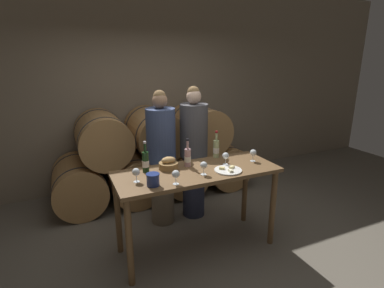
{
  "coord_description": "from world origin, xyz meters",
  "views": [
    {
      "loc": [
        -1.25,
        -2.66,
        2.08
      ],
      "look_at": [
        0.0,
        0.13,
        1.18
      ],
      "focal_mm": 28.0,
      "sensor_mm": 36.0,
      "label": 1
    }
  ],
  "objects_px": {
    "wine_bottle_red": "(146,162)",
    "wine_bottle_rose": "(188,157)",
    "bread_basket": "(168,164)",
    "person_right": "(194,153)",
    "cheese_plate": "(228,170)",
    "person_left": "(162,159)",
    "blue_crock": "(153,179)",
    "wine_glass_right": "(226,156)",
    "wine_bottle_white": "(216,148)",
    "wine_glass_far_left": "(136,172)",
    "wine_glass_far_right": "(253,153)",
    "tasting_table": "(197,182)",
    "wine_glass_left": "(176,174)",
    "wine_glass_center": "(204,166)"
  },
  "relations": [
    {
      "from": "person_right",
      "to": "wine_glass_far_right",
      "type": "height_order",
      "value": "person_right"
    },
    {
      "from": "cheese_plate",
      "to": "wine_glass_right",
      "type": "distance_m",
      "value": 0.21
    },
    {
      "from": "person_right",
      "to": "wine_glass_far_left",
      "type": "distance_m",
      "value": 1.2
    },
    {
      "from": "bread_basket",
      "to": "wine_glass_center",
      "type": "relative_size",
      "value": 1.47
    },
    {
      "from": "wine_bottle_white",
      "to": "blue_crock",
      "type": "relative_size",
      "value": 2.55
    },
    {
      "from": "person_left",
      "to": "wine_bottle_red",
      "type": "bearing_deg",
      "value": -123.24
    },
    {
      "from": "wine_bottle_white",
      "to": "wine_bottle_rose",
      "type": "bearing_deg",
      "value": -162.08
    },
    {
      "from": "tasting_table",
      "to": "person_left",
      "type": "bearing_deg",
      "value": 103.39
    },
    {
      "from": "blue_crock",
      "to": "bread_basket",
      "type": "distance_m",
      "value": 0.44
    },
    {
      "from": "tasting_table",
      "to": "wine_glass_far_left",
      "type": "relative_size",
      "value": 12.5
    },
    {
      "from": "wine_bottle_red",
      "to": "wine_bottle_rose",
      "type": "bearing_deg",
      "value": -2.73
    },
    {
      "from": "person_right",
      "to": "wine_glass_left",
      "type": "distance_m",
      "value": 1.13
    },
    {
      "from": "blue_crock",
      "to": "cheese_plate",
      "type": "xyz_separation_m",
      "value": [
        0.82,
        0.04,
        -0.06
      ]
    },
    {
      "from": "blue_crock",
      "to": "tasting_table",
      "type": "bearing_deg",
      "value": 19.49
    },
    {
      "from": "wine_glass_center",
      "to": "wine_glass_right",
      "type": "relative_size",
      "value": 1.0
    },
    {
      "from": "wine_bottle_red",
      "to": "wine_glass_right",
      "type": "relative_size",
      "value": 2.36
    },
    {
      "from": "wine_glass_far_right",
      "to": "person_left",
      "type": "bearing_deg",
      "value": 141.0
    },
    {
      "from": "wine_bottle_white",
      "to": "cheese_plate",
      "type": "height_order",
      "value": "wine_bottle_white"
    },
    {
      "from": "person_left",
      "to": "blue_crock",
      "type": "relative_size",
      "value": 13.57
    },
    {
      "from": "cheese_plate",
      "to": "wine_glass_far_right",
      "type": "xyz_separation_m",
      "value": [
        0.41,
        0.15,
        0.09
      ]
    },
    {
      "from": "wine_bottle_red",
      "to": "wine_glass_left",
      "type": "relative_size",
      "value": 2.36
    },
    {
      "from": "person_right",
      "to": "wine_glass_left",
      "type": "relative_size",
      "value": 12.51
    },
    {
      "from": "tasting_table",
      "to": "wine_bottle_white",
      "type": "relative_size",
      "value": 5.42
    },
    {
      "from": "wine_glass_far_left",
      "to": "wine_glass_far_right",
      "type": "relative_size",
      "value": 1.0
    },
    {
      "from": "wine_bottle_red",
      "to": "cheese_plate",
      "type": "bearing_deg",
      "value": -22.27
    },
    {
      "from": "wine_bottle_red",
      "to": "wine_glass_far_right",
      "type": "relative_size",
      "value": 2.36
    },
    {
      "from": "person_right",
      "to": "blue_crock",
      "type": "height_order",
      "value": "person_right"
    },
    {
      "from": "cheese_plate",
      "to": "wine_glass_left",
      "type": "distance_m",
      "value": 0.63
    },
    {
      "from": "person_right",
      "to": "blue_crock",
      "type": "bearing_deg",
      "value": -132.67
    },
    {
      "from": "person_right",
      "to": "wine_glass_far_right",
      "type": "xyz_separation_m",
      "value": [
        0.42,
        -0.7,
        0.15
      ]
    },
    {
      "from": "wine_glass_far_right",
      "to": "person_right",
      "type": "bearing_deg",
      "value": 121.22
    },
    {
      "from": "wine_bottle_rose",
      "to": "wine_glass_right",
      "type": "height_order",
      "value": "wine_bottle_rose"
    },
    {
      "from": "cheese_plate",
      "to": "person_left",
      "type": "bearing_deg",
      "value": 118.05
    },
    {
      "from": "person_right",
      "to": "wine_glass_center",
      "type": "xyz_separation_m",
      "value": [
        -0.27,
        -0.83,
        0.15
      ]
    },
    {
      "from": "bread_basket",
      "to": "wine_glass_right",
      "type": "relative_size",
      "value": 1.47
    },
    {
      "from": "blue_crock",
      "to": "wine_bottle_rose",
      "type": "bearing_deg",
      "value": 34.54
    },
    {
      "from": "person_left",
      "to": "wine_glass_far_left",
      "type": "relative_size",
      "value": 12.3
    },
    {
      "from": "wine_bottle_red",
      "to": "wine_glass_right",
      "type": "bearing_deg",
      "value": -9.51
    },
    {
      "from": "wine_bottle_red",
      "to": "wine_glass_left",
      "type": "xyz_separation_m",
      "value": [
        0.17,
        -0.42,
        -0.01
      ]
    },
    {
      "from": "wine_glass_far_left",
      "to": "wine_glass_left",
      "type": "xyz_separation_m",
      "value": [
        0.32,
        -0.2,
        0.0
      ]
    },
    {
      "from": "blue_crock",
      "to": "bread_basket",
      "type": "height_order",
      "value": "bread_basket"
    },
    {
      "from": "person_left",
      "to": "person_right",
      "type": "distance_m",
      "value": 0.44
    },
    {
      "from": "bread_basket",
      "to": "person_right",
      "type": "bearing_deg",
      "value": 44.96
    },
    {
      "from": "person_right",
      "to": "wine_glass_far_left",
      "type": "bearing_deg",
      "value": -141.71
    },
    {
      "from": "wine_bottle_white",
      "to": "blue_crock",
      "type": "bearing_deg",
      "value": -152.53
    },
    {
      "from": "tasting_table",
      "to": "person_left",
      "type": "height_order",
      "value": "person_left"
    },
    {
      "from": "blue_crock",
      "to": "wine_bottle_red",
      "type": "bearing_deg",
      "value": 84.67
    },
    {
      "from": "bread_basket",
      "to": "wine_bottle_rose",
      "type": "bearing_deg",
      "value": -1.19
    },
    {
      "from": "person_left",
      "to": "wine_glass_right",
      "type": "xyz_separation_m",
      "value": [
        0.52,
        -0.66,
        0.17
      ]
    },
    {
      "from": "wine_bottle_white",
      "to": "wine_glass_far_right",
      "type": "bearing_deg",
      "value": -42.66
    }
  ]
}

